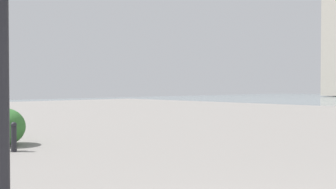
# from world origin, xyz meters

# --- Properties ---
(bollard_near) EXTENTS (0.13, 0.13, 0.67)m
(bollard_near) POSITION_xyz_m (7.71, -1.02, 0.35)
(bollard_near) COLOR #232328
(bollard_near) RESTS_ON ground
(bollard_mid) EXTENTS (0.13, 0.13, 0.81)m
(bollard_mid) POSITION_xyz_m (7.98, -0.86, 0.42)
(bollard_mid) COLOR #232328
(bollard_mid) RESTS_ON ground
(shrub_round) EXTENTS (1.09, 0.98, 0.93)m
(shrub_round) POSITION_xyz_m (8.78, -1.19, 0.46)
(shrub_round) COLOR #387533
(shrub_round) RESTS_ON ground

